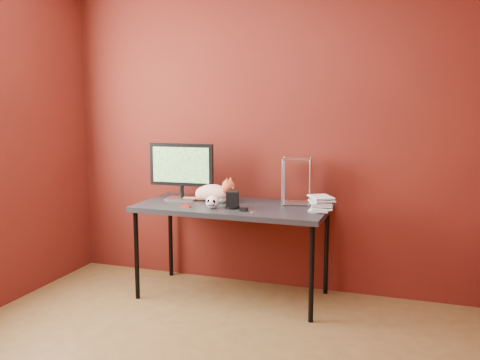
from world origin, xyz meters
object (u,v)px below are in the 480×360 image
(desk, at_px, (233,211))
(skull_mug, at_px, (212,202))
(cat, at_px, (213,193))
(speaker, at_px, (233,200))
(book_stack, at_px, (313,129))
(monitor, at_px, (182,169))

(desk, height_order, skull_mug, skull_mug)
(cat, relative_size, skull_mug, 4.49)
(cat, bearing_deg, skull_mug, -54.79)
(cat, bearing_deg, speaker, -25.03)
(speaker, xyz_separation_m, book_stack, (0.59, 0.12, 0.55))
(skull_mug, relative_size, speaker, 0.78)
(skull_mug, bearing_deg, monitor, 137.57)
(book_stack, bearing_deg, cat, 174.65)
(desk, distance_m, speaker, 0.17)
(skull_mug, distance_m, book_stack, 0.94)
(monitor, distance_m, skull_mug, 0.49)
(cat, xyz_separation_m, skull_mug, (0.10, -0.26, -0.02))
(desk, bearing_deg, skull_mug, -119.45)
(cat, distance_m, book_stack, 0.99)
(cat, bearing_deg, book_stack, 9.12)
(book_stack, bearing_deg, monitor, 176.62)
(skull_mug, height_order, book_stack, book_stack)
(desk, distance_m, book_stack, 0.91)
(monitor, height_order, cat, monitor)
(desk, bearing_deg, book_stack, 0.11)
(cat, xyz_separation_m, book_stack, (0.83, -0.08, 0.53))
(desk, height_order, monitor, monitor)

